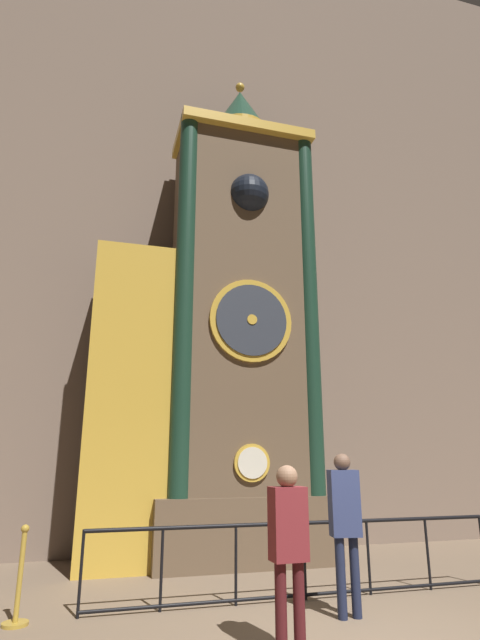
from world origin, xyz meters
The scene contains 6 objects.
cathedral_back_wall centered at (-0.09, 5.52, 7.79)m, with size 24.00×0.32×15.61m.
clock_tower centered at (-0.51, 4.30, 4.05)m, with size 4.35×1.83×9.85m.
railing_fence centered at (0.06, 1.85, 0.53)m, with size 5.57×0.05×0.94m.
visitor_near centered at (-0.81, 0.14, 1.00)m, with size 0.35×0.23×1.67m.
visitor_far centered at (0.24, 1.01, 1.07)m, with size 0.38×0.28×1.79m.
stanchion_post centered at (-3.34, 1.77, 0.33)m, with size 0.28×0.28×1.01m.
Camera 1 is at (-2.67, -4.68, 1.74)m, focal length 28.00 mm.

